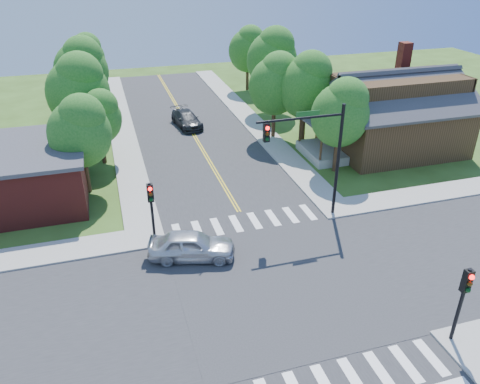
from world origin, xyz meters
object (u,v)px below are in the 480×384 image
object	(u,v)px
signal_mast_ne	(314,146)
car_silver	(192,246)
car_dgrey	(187,119)
house_ne	(394,110)
signal_pole_nw	(151,202)
signal_pole_se	(464,292)

from	to	relation	value
signal_mast_ne	car_silver	size ratio (longest dim) A/B	1.45
signal_mast_ne	car_dgrey	size ratio (longest dim) A/B	1.43
house_ne	car_silver	distance (m)	21.94
signal_pole_nw	car_dgrey	world-z (taller)	signal_pole_nw
signal_pole_se	house_ne	bearing A→B (deg)	64.42
signal_pole_se	car_dgrey	world-z (taller)	signal_pole_se
signal_mast_ne	signal_pole_nw	size ratio (longest dim) A/B	1.89
signal_mast_ne	house_ne	xyz separation A→B (m)	(11.19, 8.65, -1.52)
signal_pole_se	car_dgrey	xyz separation A→B (m)	(-5.75, 29.92, -1.96)
signal_pole_se	house_ne	size ratio (longest dim) A/B	0.29
signal_pole_nw	signal_pole_se	bearing A→B (deg)	-45.00
signal_pole_nw	house_ne	bearing A→B (deg)	22.69
signal_mast_ne	house_ne	distance (m)	14.23
signal_mast_ne	signal_pole_nw	bearing A→B (deg)	-179.93
signal_mast_ne	car_silver	xyz separation A→B (m)	(-7.77, -2.09, -4.06)
house_ne	car_dgrey	distance (m)	18.46
signal_pole_se	car_silver	xyz separation A→B (m)	(-9.46, 9.12, -1.87)
signal_mast_ne	car_silver	distance (m)	9.01
house_ne	signal_pole_se	bearing A→B (deg)	-115.58
car_dgrey	car_silver	bearing A→B (deg)	-108.04
signal_mast_ne	signal_pole_se	bearing A→B (deg)	-81.44
signal_mast_ne	car_dgrey	world-z (taller)	signal_mast_ne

